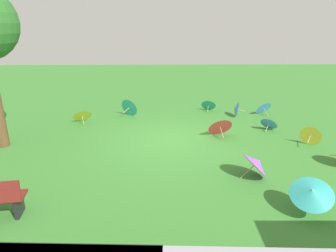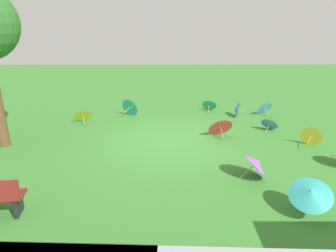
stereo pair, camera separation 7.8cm
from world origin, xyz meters
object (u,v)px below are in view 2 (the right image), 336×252
object	(u,v)px
parasol_red_0	(220,126)
parasol_yellow_1	(83,114)
parasol_blue_4	(236,109)
parasol_blue_1	(264,107)
parasol_purple_0	(256,163)
parasol_teal_2	(131,107)
parasol_teal_1	(311,193)
parasol_yellow_2	(311,135)
parasol_teal_0	(209,104)
parasol_blue_3	(270,123)

from	to	relation	value
parasol_red_0	parasol_yellow_1	size ratio (longest dim) A/B	1.03
parasol_red_0	parasol_blue_4	size ratio (longest dim) A/B	1.44
parasol_blue_1	parasol_purple_0	bearing A→B (deg)	70.10
parasol_blue_4	parasol_yellow_1	xyz separation A→B (m)	(6.48, 0.75, 0.02)
parasol_teal_2	parasol_purple_0	xyz separation A→B (m)	(-3.86, 5.53, 0.01)
parasol_teal_1	parasol_yellow_1	distance (m)	8.90
parasol_yellow_2	parasol_blue_4	bearing A→B (deg)	-61.64
parasol_teal_0	parasol_teal_1	xyz separation A→B (m)	(-0.92, 7.89, 0.25)
parasol_teal_0	parasol_purple_0	world-z (taller)	parasol_purple_0
parasol_yellow_2	parasol_teal_2	bearing A→B (deg)	-28.23
parasol_teal_1	parasol_blue_3	size ratio (longest dim) A/B	1.44
parasol_purple_0	parasol_yellow_2	world-z (taller)	parasol_purple_0
parasol_teal_0	parasol_yellow_1	size ratio (longest dim) A/B	0.82
parasol_teal_1	parasol_blue_3	bearing A→B (deg)	-100.79
parasol_blue_3	parasol_teal_2	xyz separation A→B (m)	(5.49, -1.92, 0.11)
parasol_blue_3	parasol_teal_2	world-z (taller)	parasol_teal_2
parasol_teal_2	parasol_yellow_1	distance (m)	2.09
parasol_teal_0	parasol_teal_2	bearing A→B (deg)	11.67
parasol_teal_2	parasol_red_0	bearing A→B (deg)	143.57
parasol_teal_1	parasol_red_0	bearing A→B (deg)	-77.34
parasol_teal_0	parasol_purple_0	size ratio (longest dim) A/B	0.81
parasol_blue_4	parasol_purple_0	xyz separation A→B (m)	(0.74, 5.34, 0.08)
parasol_teal_2	parasol_blue_4	size ratio (longest dim) A/B	1.29
parasol_yellow_1	parasol_yellow_2	bearing A→B (deg)	163.27
parasol_teal_0	parasol_yellow_1	distance (m)	5.69
parasol_teal_0	parasol_yellow_2	distance (m)	4.98
parasol_yellow_1	parasol_blue_3	bearing A→B (deg)	172.35
parasol_teal_1	parasol_blue_4	bearing A→B (deg)	-90.95
parasol_teal_2	parasol_purple_0	world-z (taller)	parasol_teal_2
parasol_teal_0	parasol_blue_4	bearing A→B (deg)	138.23
parasol_purple_0	parasol_blue_3	bearing A→B (deg)	-114.22
parasol_teal_1	parasol_yellow_1	world-z (taller)	parasol_teal_1
parasol_teal_0	parasol_teal_2	xyz separation A→B (m)	(3.57, 0.74, 0.10)
parasol_teal_1	parasol_purple_0	size ratio (longest dim) A/B	1.22
parasol_yellow_1	parasol_teal_1	bearing A→B (deg)	135.64
parasol_blue_1	parasol_teal_2	distance (m)	5.90
parasol_blue_3	parasol_teal_1	bearing A→B (deg)	79.21
parasol_yellow_2	parasol_purple_0	bearing A→B (deg)	40.63
parasol_teal_0	parasol_teal_2	world-z (taller)	parasol_teal_2
parasol_blue_3	parasol_yellow_2	bearing A→B (deg)	120.00
parasol_blue_1	parasol_blue_4	distance (m)	1.32
parasol_teal_1	parasol_blue_3	world-z (taller)	parasol_teal_1
parasol_blue_1	parasol_teal_2	world-z (taller)	parasol_teal_2
parasol_purple_0	parasol_blue_4	bearing A→B (deg)	-97.89
parasol_teal_0	parasol_blue_1	size ratio (longest dim) A/B	0.92
parasol_blue_1	parasol_yellow_2	xyz separation A→B (m)	(-0.44, 3.49, 0.02)
parasol_teal_1	parasol_yellow_1	bearing A→B (deg)	-44.36
parasol_yellow_1	parasol_blue_4	bearing A→B (deg)	-173.42
parasol_teal_2	parasol_blue_4	xyz separation A→B (m)	(-4.60, 0.19, -0.07)
parasol_teal_0	parasol_blue_3	bearing A→B (deg)	125.77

